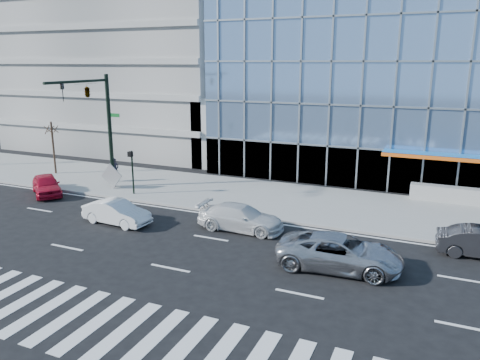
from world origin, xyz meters
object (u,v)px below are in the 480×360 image
object	(u,v)px
white_sedan	(117,212)
pedestrian	(115,170)
traffic_signal	(94,105)
tilted_panel	(112,176)
red_sedan	(46,185)
ped_signal_post	(132,166)
street_tree_near	(52,129)
white_suv	(241,218)
silver_suv	(339,252)

from	to	relation	value
white_sedan	pedestrian	size ratio (longest dim) A/B	2.29
traffic_signal	tilted_panel	world-z (taller)	traffic_signal
traffic_signal	red_sedan	bearing A→B (deg)	-151.54
white_sedan	pedestrian	distance (m)	9.43
traffic_signal	white_sedan	size ratio (longest dim) A/B	1.96
ped_signal_post	tilted_panel	size ratio (longest dim) A/B	2.31
ped_signal_post	street_tree_near	xyz separation A→B (m)	(-9.50, 2.56, 1.64)
white_suv	silver_suv	bearing A→B (deg)	-115.85
street_tree_near	pedestrian	xyz separation A→B (m)	(6.19, -0.23, -2.74)
red_sedan	pedestrian	bearing A→B (deg)	10.13
red_sedan	traffic_signal	bearing A→B (deg)	-23.04
silver_suv	tilted_panel	world-z (taller)	tilted_panel
white_suv	tilted_panel	xyz separation A→B (m)	(-11.68, 3.74, 0.37)
silver_suv	pedestrian	bearing A→B (deg)	61.91
pedestrian	ped_signal_post	bearing A→B (deg)	-115.87
white_suv	white_sedan	world-z (taller)	white_suv
ped_signal_post	street_tree_near	world-z (taller)	street_tree_near
street_tree_near	white_sedan	xyz separation A→B (m)	(12.06, -7.61, -3.11)
street_tree_near	pedestrian	size ratio (longest dim) A/B	2.37
street_tree_near	tilted_panel	bearing A→B (deg)	-15.15
pedestrian	white_suv	bearing A→B (deg)	-103.94
pedestrian	tilted_panel	world-z (taller)	tilted_panel
street_tree_near	silver_suv	bearing A→B (deg)	-18.83
street_tree_near	silver_suv	xyz separation A→B (m)	(24.93, -8.50, -3.01)
traffic_signal	street_tree_near	distance (m)	7.96
white_sedan	tilted_panel	size ratio (longest dim) A/B	3.14
red_sedan	pedestrian	distance (m)	5.06
street_tree_near	red_sedan	bearing A→B (deg)	-50.92
ped_signal_post	white_sedan	bearing A→B (deg)	-63.11
traffic_signal	white_suv	size ratio (longest dim) A/B	1.66
white_suv	pedestrian	distance (m)	13.87
red_sedan	tilted_panel	size ratio (longest dim) A/B	3.17
red_sedan	white_suv	bearing A→B (deg)	-55.39
traffic_signal	white_suv	distance (m)	13.41
white_sedan	red_sedan	size ratio (longest dim) A/B	0.99
silver_suv	white_sedan	distance (m)	12.90
pedestrian	red_sedan	bearing A→B (deg)	160.95
white_sedan	red_sedan	bearing A→B (deg)	74.60
street_tree_near	traffic_signal	bearing A→B (deg)	-22.71
street_tree_near	pedestrian	bearing A→B (deg)	-2.08
ped_signal_post	tilted_panel	xyz separation A→B (m)	(-2.25, 0.59, -1.08)
street_tree_near	white_suv	world-z (taller)	street_tree_near
white_suv	red_sedan	size ratio (longest dim) A/B	1.17
ped_signal_post	silver_suv	bearing A→B (deg)	-21.07
ped_signal_post	white_sedan	distance (m)	5.85
red_sedan	silver_suv	bearing A→B (deg)	-61.77
silver_suv	white_suv	bearing A→B (deg)	60.72
tilted_panel	white_sedan	bearing A→B (deg)	-47.32
silver_suv	white_sedan	world-z (taller)	silver_suv
traffic_signal	white_sedan	distance (m)	8.81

